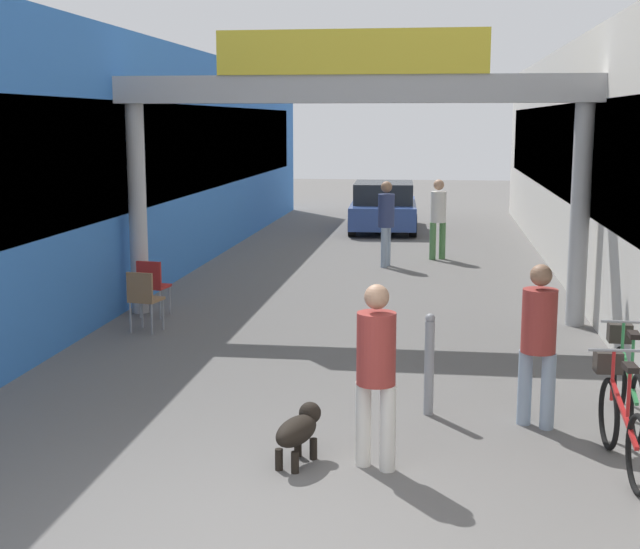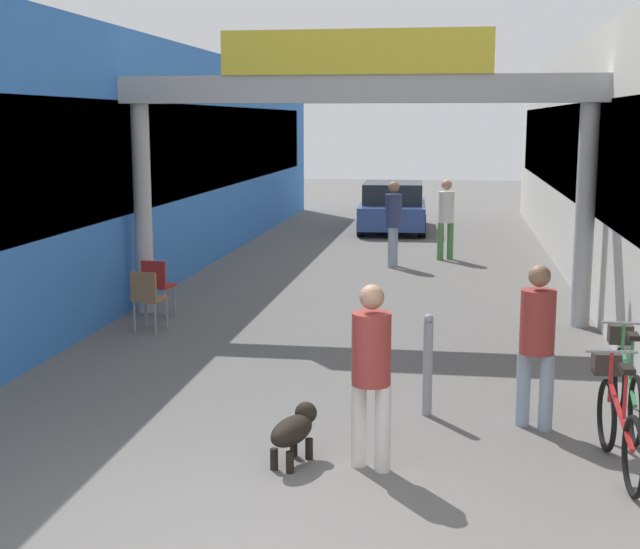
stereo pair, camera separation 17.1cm
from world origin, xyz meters
name	(u,v)px [view 1 (the left image)]	position (x,y,z in m)	size (l,w,h in m)	color
ground_plane	(247,547)	(0.00, 0.00, 0.00)	(80.00, 80.00, 0.00)	#605E5B
storefront_left	(110,162)	(-5.09, 11.00, 2.21)	(3.00, 26.00, 4.41)	blue
arcade_sign_gateway	(352,116)	(0.00, 7.50, 3.07)	(7.40, 0.47, 4.30)	#B2B2B2
pedestrian_with_dog	(376,365)	(0.80, 1.60, 0.93)	(0.44, 0.44, 1.64)	silver
pedestrian_companion	(539,335)	(2.30, 2.88, 0.93)	(0.46, 0.46, 1.64)	#8C9EB2
pedestrian_carrying_crate	(386,218)	(0.23, 12.51, 1.02)	(0.40, 0.40, 1.77)	#8C9EB2
pedestrian_elderly_walking	(438,214)	(1.29, 13.64, 1.00)	(0.46, 0.46, 1.75)	#4C7F47
dog_on_leash	(299,429)	(0.12, 1.63, 0.31)	(0.44, 0.71, 0.50)	black
bicycle_red_nearest	(620,417)	(2.93, 1.96, 0.44)	(0.46, 1.69, 0.98)	black
bicycle_green_second	(627,380)	(3.22, 3.16, 0.44)	(0.46, 1.69, 0.98)	black
bollard_post_metal	(429,364)	(1.25, 3.11, 0.54)	(0.10, 0.10, 1.07)	gray
cafe_chair_wood_nearer	(144,296)	(-2.84, 6.19, 0.54)	(0.47, 0.47, 0.89)	gray
cafe_chair_red_farther	(152,283)	(-3.04, 7.19, 0.54)	(0.45, 0.45, 0.89)	gray
parked_car_blue	(384,207)	(-0.21, 18.73, 0.64)	(1.94, 4.07, 1.33)	#2D478C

